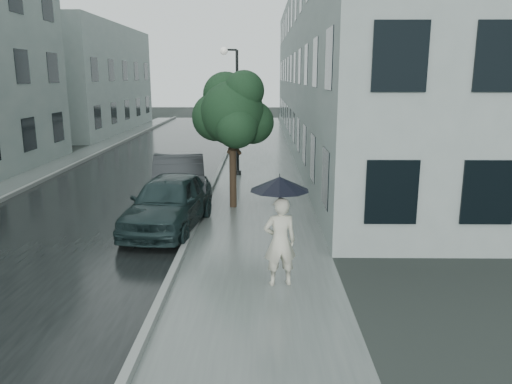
{
  "coord_description": "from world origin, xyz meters",
  "views": [
    {
      "loc": [
        0.32,
        -9.64,
        4.19
      ],
      "look_at": [
        0.19,
        2.76,
        1.3
      ],
      "focal_mm": 35.0,
      "sensor_mm": 36.0,
      "label": 1
    }
  ],
  "objects_px": {
    "lamp_post": "(234,104)",
    "car_near": "(169,202)",
    "street_tree": "(232,112)",
    "pedestrian": "(280,242)",
    "car_far": "(179,179)"
  },
  "relations": [
    {
      "from": "street_tree",
      "to": "car_near",
      "type": "height_order",
      "value": "street_tree"
    },
    {
      "from": "street_tree",
      "to": "car_near",
      "type": "bearing_deg",
      "value": -123.89
    },
    {
      "from": "car_near",
      "to": "car_far",
      "type": "bearing_deg",
      "value": 100.5
    },
    {
      "from": "lamp_post",
      "to": "car_near",
      "type": "distance_m",
      "value": 8.22
    },
    {
      "from": "pedestrian",
      "to": "car_far",
      "type": "height_order",
      "value": "pedestrian"
    },
    {
      "from": "lamp_post",
      "to": "car_far",
      "type": "relative_size",
      "value": 1.12
    },
    {
      "from": "car_far",
      "to": "car_near",
      "type": "bearing_deg",
      "value": -94.76
    },
    {
      "from": "pedestrian",
      "to": "street_tree",
      "type": "xyz_separation_m",
      "value": [
        -1.3,
        6.33,
        2.15
      ]
    },
    {
      "from": "street_tree",
      "to": "car_far",
      "type": "bearing_deg",
      "value": 163.09
    },
    {
      "from": "lamp_post",
      "to": "car_far",
      "type": "bearing_deg",
      "value": -126.45
    },
    {
      "from": "pedestrian",
      "to": "lamp_post",
      "type": "xyz_separation_m",
      "value": [
        -1.54,
        11.63,
        2.12
      ]
    },
    {
      "from": "pedestrian",
      "to": "lamp_post",
      "type": "distance_m",
      "value": 11.93
    },
    {
      "from": "street_tree",
      "to": "pedestrian",
      "type": "bearing_deg",
      "value": -78.39
    },
    {
      "from": "pedestrian",
      "to": "car_near",
      "type": "xyz_separation_m",
      "value": [
        -2.96,
        3.87,
        -0.16
      ]
    },
    {
      "from": "street_tree",
      "to": "lamp_post",
      "type": "xyz_separation_m",
      "value": [
        -0.24,
        5.3,
        -0.03
      ]
    }
  ]
}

